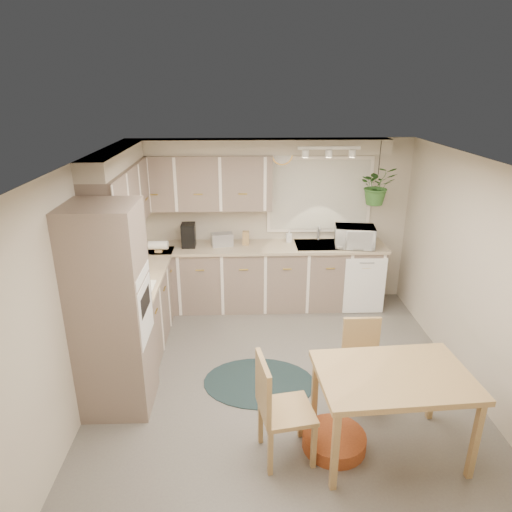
% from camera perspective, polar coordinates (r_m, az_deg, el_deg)
% --- Properties ---
extents(floor, '(4.20, 4.20, 0.00)m').
position_cam_1_polar(floor, '(5.31, 3.15, -14.87)').
color(floor, '#656259').
rests_on(floor, ground).
extents(ceiling, '(4.20, 4.20, 0.00)m').
position_cam_1_polar(ceiling, '(4.38, 3.77, 11.68)').
color(ceiling, silver).
rests_on(ceiling, wall_back).
extents(wall_back, '(4.00, 0.04, 2.40)m').
position_cam_1_polar(wall_back, '(6.69, 1.80, 4.28)').
color(wall_back, '#BDB29C').
rests_on(wall_back, floor).
extents(wall_front, '(4.00, 0.04, 2.40)m').
position_cam_1_polar(wall_front, '(2.92, 7.37, -19.47)').
color(wall_front, '#BDB29C').
rests_on(wall_front, floor).
extents(wall_left, '(0.04, 4.20, 2.40)m').
position_cam_1_polar(wall_left, '(4.95, -20.33, -3.03)').
color(wall_left, '#BDB29C').
rests_on(wall_left, floor).
extents(wall_right, '(0.04, 4.20, 2.40)m').
position_cam_1_polar(wall_right, '(5.28, 25.58, -2.31)').
color(wall_right, '#BDB29C').
rests_on(wall_right, floor).
extents(base_cab_left, '(0.60, 1.85, 0.90)m').
position_cam_1_polar(base_cab_left, '(5.94, -14.19, -6.31)').
color(base_cab_left, gray).
rests_on(base_cab_left, floor).
extents(base_cab_back, '(3.60, 0.60, 0.90)m').
position_cam_1_polar(base_cab_back, '(6.65, 0.17, -2.68)').
color(base_cab_back, gray).
rests_on(base_cab_back, floor).
extents(counter_left, '(0.64, 1.89, 0.04)m').
position_cam_1_polar(counter_left, '(5.75, -14.49, -2.12)').
color(counter_left, tan).
rests_on(counter_left, base_cab_left).
extents(counter_back, '(3.64, 0.64, 0.04)m').
position_cam_1_polar(counter_back, '(6.47, 0.18, 1.11)').
color(counter_back, tan).
rests_on(counter_back, base_cab_back).
extents(oven_stack, '(0.65, 0.65, 2.10)m').
position_cam_1_polar(oven_stack, '(4.59, -17.61, -6.63)').
color(oven_stack, gray).
rests_on(oven_stack, floor).
extents(wall_oven_face, '(0.02, 0.56, 0.58)m').
position_cam_1_polar(wall_oven_face, '(4.51, -13.67, -6.69)').
color(wall_oven_face, white).
rests_on(wall_oven_face, oven_stack).
extents(upper_cab_left, '(0.35, 2.00, 0.75)m').
position_cam_1_polar(upper_cab_left, '(5.62, -16.40, 6.91)').
color(upper_cab_left, gray).
rests_on(upper_cab_left, wall_left).
extents(upper_cab_back, '(2.00, 0.35, 0.75)m').
position_cam_1_polar(upper_cab_back, '(6.38, -7.15, 9.12)').
color(upper_cab_back, gray).
rests_on(upper_cab_back, wall_back).
extents(soffit_left, '(0.30, 2.00, 0.20)m').
position_cam_1_polar(soffit_left, '(5.54, -17.15, 11.66)').
color(soffit_left, '#BDB29C').
rests_on(soffit_left, wall_left).
extents(soffit_back, '(3.60, 0.30, 0.20)m').
position_cam_1_polar(soffit_back, '(6.31, 0.14, 13.52)').
color(soffit_back, '#BDB29C').
rests_on(soffit_back, wall_back).
extents(cooktop, '(0.52, 0.58, 0.02)m').
position_cam_1_polar(cooktop, '(5.22, -15.68, -4.30)').
color(cooktop, white).
rests_on(cooktop, counter_left).
extents(range_hood, '(0.40, 0.60, 0.14)m').
position_cam_1_polar(range_hood, '(5.06, -16.39, 0.39)').
color(range_hood, white).
rests_on(range_hood, upper_cab_left).
extents(window_blinds, '(1.40, 0.02, 1.00)m').
position_cam_1_polar(window_blinds, '(6.64, 7.95, 7.54)').
color(window_blinds, silver).
rests_on(window_blinds, wall_back).
extents(window_frame, '(1.50, 0.02, 1.10)m').
position_cam_1_polar(window_frame, '(6.65, 7.93, 7.56)').
color(window_frame, white).
rests_on(window_frame, wall_back).
extents(sink, '(0.70, 0.48, 0.10)m').
position_cam_1_polar(sink, '(6.58, 8.04, 1.06)').
color(sink, '#A8AAB0').
rests_on(sink, counter_back).
extents(dishwasher_front, '(0.58, 0.02, 0.83)m').
position_cam_1_polar(dishwasher_front, '(6.60, 13.43, -3.69)').
color(dishwasher_front, white).
rests_on(dishwasher_front, base_cab_back).
extents(track_light_bar, '(0.80, 0.04, 0.04)m').
position_cam_1_polar(track_light_bar, '(6.01, 9.13, 13.21)').
color(track_light_bar, white).
rests_on(track_light_bar, ceiling).
extents(wall_clock, '(0.30, 0.03, 0.30)m').
position_cam_1_polar(wall_clock, '(6.46, 3.28, 12.59)').
color(wall_clock, gold).
rests_on(wall_clock, wall_back).
extents(dining_table, '(1.33, 0.93, 0.81)m').
position_cam_1_polar(dining_table, '(4.35, 16.34, -18.27)').
color(dining_table, tan).
rests_on(dining_table, floor).
extents(chair_left, '(0.53, 0.53, 0.98)m').
position_cam_1_polar(chair_left, '(4.10, 3.89, -18.47)').
color(chair_left, tan).
rests_on(chair_left, floor).
extents(chair_back, '(0.41, 0.41, 0.87)m').
position_cam_1_polar(chair_back, '(4.85, 13.36, -13.07)').
color(chair_back, tan).
rests_on(chair_back, floor).
extents(braided_rug, '(1.31, 1.03, 0.01)m').
position_cam_1_polar(braided_rug, '(5.21, 0.41, -15.50)').
color(braided_rug, black).
rests_on(braided_rug, floor).
extents(pet_bed, '(0.69, 0.69, 0.13)m').
position_cam_1_polar(pet_bed, '(4.49, 9.72, -21.79)').
color(pet_bed, '#9D4A1F').
rests_on(pet_bed, floor).
extents(microwave, '(0.58, 0.37, 0.37)m').
position_cam_1_polar(microwave, '(6.51, 12.23, 2.65)').
color(microwave, white).
rests_on(microwave, counter_back).
extents(soap_bottle, '(0.09, 0.18, 0.08)m').
position_cam_1_polar(soap_bottle, '(6.63, 4.15, 2.12)').
color(soap_bottle, white).
rests_on(soap_bottle, counter_back).
extents(hanging_plant, '(0.47, 0.53, 0.41)m').
position_cam_1_polar(hanging_plant, '(6.42, 14.86, 8.02)').
color(hanging_plant, '#316227').
rests_on(hanging_plant, ceiling).
extents(coffee_maker, '(0.19, 0.23, 0.33)m').
position_cam_1_polar(coffee_maker, '(6.45, -8.44, 2.59)').
color(coffee_maker, black).
rests_on(coffee_maker, counter_back).
extents(toaster, '(0.33, 0.23, 0.18)m').
position_cam_1_polar(toaster, '(6.46, -4.26, 2.07)').
color(toaster, '#A8AAB0').
rests_on(toaster, counter_back).
extents(knife_block, '(0.10, 0.10, 0.20)m').
position_cam_1_polar(knife_block, '(6.48, -1.28, 2.26)').
color(knife_block, tan).
rests_on(knife_block, counter_back).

